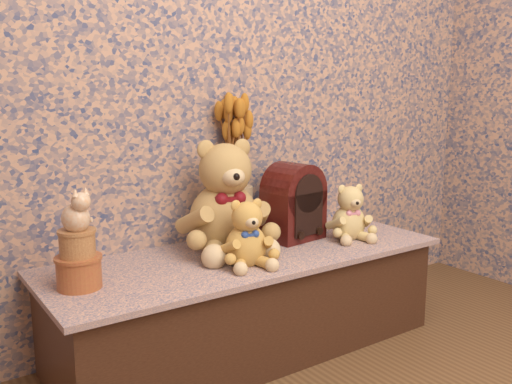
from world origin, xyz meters
TOP-DOWN VIEW (x-y plane):
  - display_shelf at (0.00, 1.23)m, footprint 1.52×0.56m
  - teddy_large at (-0.05, 1.32)m, footprint 0.44×0.49m
  - teddy_medium at (-0.08, 1.13)m, footprint 0.25×0.28m
  - teddy_small at (0.46, 1.17)m, footprint 0.26×0.28m
  - cathedral_radio at (0.26, 1.30)m, footprint 0.25×0.19m
  - ceramic_vase at (0.08, 1.43)m, footprint 0.17×0.17m
  - dried_stalks at (0.08, 1.43)m, footprint 0.25×0.25m
  - biscuit_tin_lower at (-0.63, 1.22)m, footprint 0.18×0.18m
  - biscuit_tin_upper at (-0.63, 1.22)m, footprint 0.14×0.14m
  - cat_figurine at (-0.63, 1.22)m, footprint 0.13×0.13m

SIDE VIEW (x-z plane):
  - display_shelf at x=0.00m, z-range 0.00..0.38m
  - biscuit_tin_lower at x=-0.63m, z-range 0.38..0.48m
  - ceramic_vase at x=0.08m, z-range 0.38..0.60m
  - teddy_small at x=0.46m, z-range 0.38..0.62m
  - teddy_medium at x=-0.08m, z-range 0.38..0.63m
  - biscuit_tin_upper at x=-0.63m, z-range 0.48..0.56m
  - cathedral_radio at x=0.26m, z-range 0.38..0.70m
  - teddy_large at x=-0.05m, z-range 0.38..0.84m
  - cat_figurine at x=-0.63m, z-range 0.56..0.70m
  - dried_stalks at x=0.08m, z-range 0.60..0.97m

